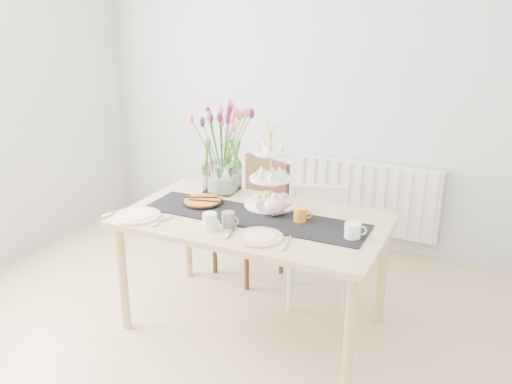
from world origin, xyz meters
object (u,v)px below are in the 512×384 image
at_px(cake_stand, 271,186).
at_px(mug_grey, 228,220).
at_px(plate_left, 137,216).
at_px(cream_jug, 353,231).
at_px(plate_right, 259,237).
at_px(chair_brown, 256,209).
at_px(mug_white, 210,221).
at_px(radiator, 366,197).
at_px(tart_tin, 203,202).
at_px(mug_orange, 300,215).
at_px(dining_table, 254,229).
at_px(teapot, 274,206).
at_px(tulip_vase, 221,134).
at_px(chair_white, 318,236).

relative_size(cake_stand, mug_grey, 5.40).
bearing_deg(plate_left, cream_jug, 10.98).
bearing_deg(plate_right, cake_stand, 106.29).
xyz_separation_m(chair_brown, mug_white, (0.16, -0.96, 0.29)).
distance_m(radiator, plate_left, 2.03).
distance_m(cream_jug, tart_tin, 1.03).
xyz_separation_m(cake_stand, mug_white, (-0.17, -0.48, -0.09)).
xyz_separation_m(cream_jug, tart_tin, (-1.02, 0.11, -0.03)).
distance_m(cream_jug, mug_orange, 0.36).
height_order(chair_brown, tart_tin, chair_brown).
height_order(radiator, dining_table, same).
relative_size(radiator, teapot, 5.63).
xyz_separation_m(teapot, mug_white, (-0.26, -0.34, -0.02)).
xyz_separation_m(chair_brown, mug_grey, (0.24, -0.88, 0.28)).
bearing_deg(radiator, dining_table, -103.49).
bearing_deg(cake_stand, tart_tin, -160.57).
bearing_deg(plate_right, tulip_vase, 132.73).
bearing_deg(cream_jug, plate_right, -175.77).
xyz_separation_m(tulip_vase, plate_right, (0.56, -0.60, -0.40)).
bearing_deg(mug_grey, tart_tin, 143.50).
relative_size(cream_jug, mug_orange, 0.99).
height_order(cake_stand, plate_right, cake_stand).
distance_m(tulip_vase, mug_grey, 0.72).
xyz_separation_m(tulip_vase, cake_stand, (0.42, -0.13, -0.26)).
relative_size(cream_jug, mug_white, 0.92).
height_order(radiator, plate_right, plate_right).
bearing_deg(radiator, chair_white, -96.84).
distance_m(mug_grey, mug_orange, 0.43).
relative_size(chair_brown, mug_orange, 9.55).
height_order(teapot, mug_grey, teapot).
distance_m(chair_brown, teapot, 0.80).
bearing_deg(mug_orange, plate_left, 172.21).
bearing_deg(plate_left, dining_table, 24.58).
relative_size(tulip_vase, mug_orange, 7.86).
relative_size(teapot, mug_orange, 2.31).
bearing_deg(plate_right, teapot, 98.82).
relative_size(tart_tin, plate_right, 0.98).
height_order(tulip_vase, teapot, tulip_vase).
distance_m(tulip_vase, cream_jug, 1.15).
bearing_deg(tulip_vase, radiator, 56.04).
height_order(chair_brown, mug_orange, chair_brown).
bearing_deg(teapot, radiator, 62.87).
height_order(radiator, tart_tin, tart_tin).
relative_size(teapot, tart_tin, 0.81).
xyz_separation_m(cream_jug, mug_orange, (-0.34, 0.10, 0.00)).
bearing_deg(teapot, cream_jug, -30.10).
relative_size(chair_brown, cream_jug, 9.67).
distance_m(chair_white, mug_grey, 0.87).
height_order(mug_white, plate_right, mug_white).
bearing_deg(plate_right, dining_table, 121.06).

